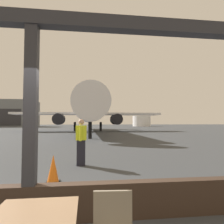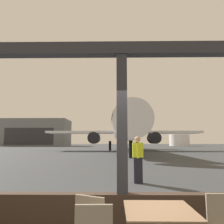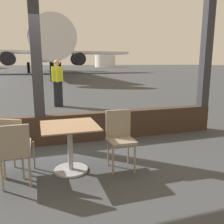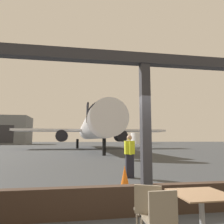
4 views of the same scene
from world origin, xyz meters
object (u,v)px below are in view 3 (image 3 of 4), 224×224
Objects in this scene: airplane at (44,50)px; fuel_storage_tank at (105,61)px; cafe_chair_aisle_left at (13,141)px; cafe_chair_window_right at (14,149)px; cafe_chair_window_left at (120,134)px; traffic_cone at (40,108)px; dining_table at (70,144)px; ground_crew_worker at (58,83)px.

fuel_storage_tank is (21.99, 45.48, -1.37)m from airplane.
cafe_chair_window_right is at bearing -83.43° from cafe_chair_aisle_left.
cafe_chair_window_left is 1.58m from cafe_chair_aisle_left.
airplane is (1.74, 32.97, 2.92)m from cafe_chair_aisle_left.
cafe_chair_window_right is at bearing -95.86° from traffic_cone.
dining_table is 0.12× the size of fuel_storage_tank.
cafe_chair_window_left is at bearing -90.30° from airplane.
airplane is at bearing 88.72° from ground_crew_worker.
cafe_chair_window_left is at bearing -72.96° from traffic_cone.
cafe_chair_window_left is 1.04× the size of cafe_chair_window_right.
dining_table is 0.02× the size of airplane.
cafe_chair_window_left is 5.84m from ground_crew_worker.
airplane reaches higher than cafe_chair_window_right.
fuel_storage_tank is at bearing 73.17° from cafe_chair_aisle_left.
fuel_storage_tank is (23.69, 78.79, 1.55)m from cafe_chair_window_right.
cafe_chair_window_right reaches higher than dining_table.
dining_table is at bearing -93.32° from ground_crew_worker.
cafe_chair_window_right reaches higher than traffic_cone.
fuel_storage_tank reaches higher than cafe_chair_window_left.
airplane reaches higher than cafe_chair_window_left.
airplane reaches higher than ground_crew_worker.
cafe_chair_aisle_left reaches higher than dining_table.
dining_table is at bearing 173.85° from cafe_chair_window_left.
ground_crew_worker is (-0.44, 5.81, 0.36)m from cafe_chair_window_left.
cafe_chair_window_right is at bearing -100.36° from ground_crew_worker.
cafe_chair_window_right is at bearing -162.12° from dining_table.
dining_table is 1.11× the size of traffic_cone.
dining_table is 0.91× the size of cafe_chair_window_left.
airplane is (0.94, 33.06, 3.01)m from dining_table.
ground_crew_worker is at bearing 79.64° from cafe_chair_window_right.
cafe_chair_window_left is 81.71m from fuel_storage_tank.
airplane reaches higher than dining_table.
airplane is at bearing 87.07° from cafe_chair_window_right.
ground_crew_worker reaches higher than dining_table.
fuel_storage_tank reaches higher than cafe_chair_aisle_left.
cafe_chair_window_right is 1.18× the size of traffic_cone.
ground_crew_worker is at bearing -107.24° from fuel_storage_tank.
cafe_chair_aisle_left is (-0.04, 0.34, 0.00)m from cafe_chair_window_right.
ground_crew_worker is (1.09, 5.98, 0.37)m from cafe_chair_window_right.
cafe_chair_window_left is at bearing 6.06° from cafe_chair_window_right.
airplane is at bearing -115.80° from fuel_storage_tank.
airplane is 50.54m from fuel_storage_tank.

